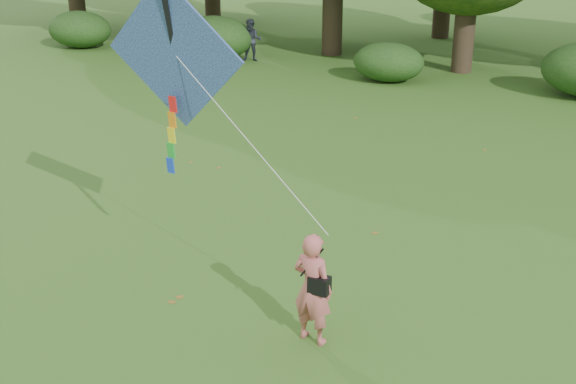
% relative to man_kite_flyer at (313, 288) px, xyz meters
% --- Properties ---
extents(ground, '(100.00, 100.00, 0.00)m').
position_rel_man_kite_flyer_xyz_m(ground, '(-0.89, -0.20, -0.87)').
color(ground, '#265114').
rests_on(ground, ground).
extents(man_kite_flyer, '(0.68, 0.50, 1.73)m').
position_rel_man_kite_flyer_xyz_m(man_kite_flyer, '(0.00, 0.00, 0.00)').
color(man_kite_flyer, '#C05F5A').
rests_on(man_kite_flyer, ground).
extents(bystander_left, '(1.04, 0.93, 1.75)m').
position_rel_man_kite_flyer_xyz_m(bystander_left, '(-11.27, 17.89, 0.01)').
color(bystander_left, '#292E37').
rests_on(bystander_left, ground).
extents(crossbody_bag, '(0.43, 0.20, 0.70)m').
position_rel_man_kite_flyer_xyz_m(crossbody_bag, '(0.12, -0.03, 0.11)').
color(crossbody_bag, black).
rests_on(crossbody_bag, ground).
extents(flying_kite, '(4.16, 1.08, 3.36)m').
position_rel_man_kite_flyer_xyz_m(flying_kite, '(-2.67, 0.63, 3.02)').
color(flying_kite, '#283DB1').
rests_on(flying_kite, ground).
extents(shrub_band, '(39.15, 3.22, 1.88)m').
position_rel_man_kite_flyer_xyz_m(shrub_band, '(-1.61, 17.40, -0.01)').
color(shrub_band, '#264919').
rests_on(shrub_band, ground).
extents(fallen_leaves, '(11.24, 11.83, 0.01)m').
position_rel_man_kite_flyer_xyz_m(fallen_leaves, '(-0.69, 5.30, -0.86)').
color(fallen_leaves, brown).
rests_on(fallen_leaves, ground).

